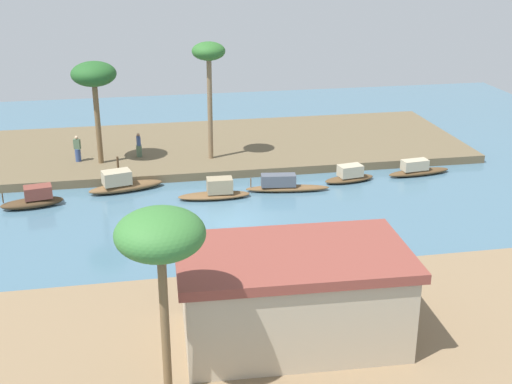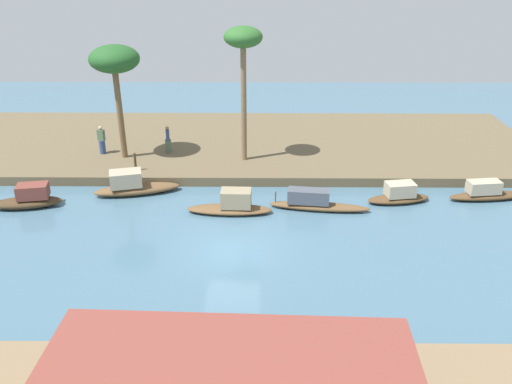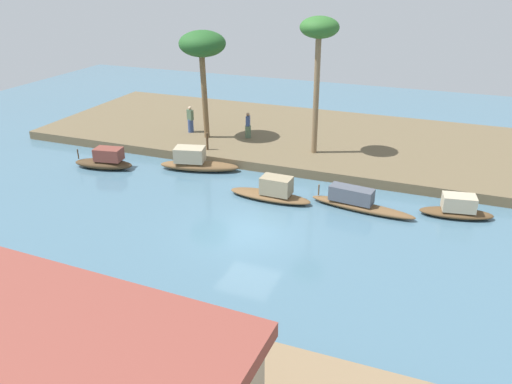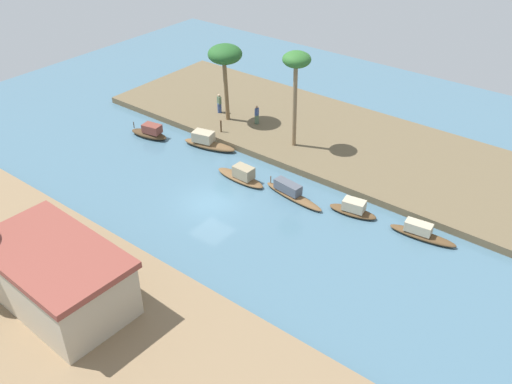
{
  "view_description": "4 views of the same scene",
  "coord_description": "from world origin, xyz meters",
  "px_view_note": "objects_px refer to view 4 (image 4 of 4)",
  "views": [
    {
      "loc": [
        4.82,
        33.94,
        14.75
      ],
      "look_at": [
        -1.99,
        -2.43,
        0.71
      ],
      "focal_mm": 47.83,
      "sensor_mm": 36.0,
      "label": 1
    },
    {
      "loc": [
        -1.25,
        21.37,
        12.54
      ],
      "look_at": [
        -1.02,
        -3.95,
        1.03
      ],
      "focal_mm": 38.85,
      "sensor_mm": 36.0,
      "label": 2
    },
    {
      "loc": [
        -7.49,
        18.35,
        10.86
      ],
      "look_at": [
        0.64,
        -2.56,
        0.81
      ],
      "focal_mm": 35.76,
      "sensor_mm": 36.0,
      "label": 3
    },
    {
      "loc": [
        -22.28,
        23.41,
        22.14
      ],
      "look_at": [
        -2.1,
        -2.47,
        0.51
      ],
      "focal_mm": 39.03,
      "sensor_mm": 36.0,
      "label": 4
    }
  ],
  "objects_px": {
    "sampan_with_red_awning": "(242,176)",
    "person_on_near_bank": "(257,116)",
    "sampan_near_left_bank": "(421,233)",
    "sampan_downstream_large": "(150,132)",
    "person_by_mooring": "(219,104)",
    "riverside_building": "(57,277)",
    "sampan_upstream_small": "(353,209)",
    "sampan_foreground": "(291,193)",
    "palm_tree_left_far": "(225,56)",
    "mooring_post": "(221,126)",
    "palm_tree_left_near": "(297,65)",
    "sampan_open_hull": "(207,142)"
  },
  "relations": [
    {
      "from": "riverside_building",
      "to": "mooring_post",
      "type": "bearing_deg",
      "value": -70.39
    },
    {
      "from": "sampan_near_left_bank",
      "to": "sampan_downstream_large",
      "type": "relative_size",
      "value": 1.21
    },
    {
      "from": "sampan_open_hull",
      "to": "sampan_foreground",
      "type": "xyz_separation_m",
      "value": [
        -9.65,
        1.83,
        -0.08
      ]
    },
    {
      "from": "sampan_with_red_awning",
      "to": "palm_tree_left_far",
      "type": "height_order",
      "value": "palm_tree_left_far"
    },
    {
      "from": "person_by_mooring",
      "to": "mooring_post",
      "type": "relative_size",
      "value": 1.66
    },
    {
      "from": "sampan_open_hull",
      "to": "sampan_with_red_awning",
      "type": "bearing_deg",
      "value": 143.56
    },
    {
      "from": "sampan_with_red_awning",
      "to": "sampan_near_left_bank",
      "type": "bearing_deg",
      "value": -170.94
    },
    {
      "from": "sampan_near_left_bank",
      "to": "palm_tree_left_far",
      "type": "height_order",
      "value": "palm_tree_left_far"
    },
    {
      "from": "sampan_open_hull",
      "to": "sampan_downstream_large",
      "type": "xyz_separation_m",
      "value": [
        5.04,
        1.67,
        -0.03
      ]
    },
    {
      "from": "person_by_mooring",
      "to": "riverside_building",
      "type": "distance_m",
      "value": 25.02
    },
    {
      "from": "sampan_near_left_bank",
      "to": "person_by_mooring",
      "type": "bearing_deg",
      "value": -20.66
    },
    {
      "from": "sampan_open_hull",
      "to": "palm_tree_left_near",
      "type": "xyz_separation_m",
      "value": [
        -5.9,
        -3.82,
        6.82
      ]
    },
    {
      "from": "sampan_near_left_bank",
      "to": "person_by_mooring",
      "type": "distance_m",
      "value": 22.43
    },
    {
      "from": "sampan_near_left_bank",
      "to": "palm_tree_left_far",
      "type": "bearing_deg",
      "value": -19.71
    },
    {
      "from": "sampan_near_left_bank",
      "to": "person_on_near_bank",
      "type": "relative_size",
      "value": 2.67
    },
    {
      "from": "sampan_near_left_bank",
      "to": "sampan_downstream_large",
      "type": "xyz_separation_m",
      "value": [
        23.91,
        1.15,
        0.08
      ]
    },
    {
      "from": "mooring_post",
      "to": "palm_tree_left_near",
      "type": "xyz_separation_m",
      "value": [
        -6.16,
        -1.79,
        6.24
      ]
    },
    {
      "from": "sampan_upstream_small",
      "to": "person_on_near_bank",
      "type": "relative_size",
      "value": 2.09
    },
    {
      "from": "mooring_post",
      "to": "riverside_building",
      "type": "bearing_deg",
      "value": 107.48
    },
    {
      "from": "sampan_foreground",
      "to": "sampan_upstream_small",
      "type": "bearing_deg",
      "value": -161.31
    },
    {
      "from": "sampan_with_red_awning",
      "to": "sampan_foreground",
      "type": "distance_m",
      "value": 4.22
    },
    {
      "from": "sampan_upstream_small",
      "to": "person_by_mooring",
      "type": "relative_size",
      "value": 1.97
    },
    {
      "from": "sampan_upstream_small",
      "to": "sampan_foreground",
      "type": "relative_size",
      "value": 0.67
    },
    {
      "from": "mooring_post",
      "to": "palm_tree_left_far",
      "type": "distance_m",
      "value": 5.77
    },
    {
      "from": "sampan_with_red_awning",
      "to": "person_on_near_bank",
      "type": "bearing_deg",
      "value": -58.03
    },
    {
      "from": "sampan_upstream_small",
      "to": "sampan_downstream_large",
      "type": "xyz_separation_m",
      "value": [
        19.18,
        0.76,
        0.05
      ]
    },
    {
      "from": "sampan_with_red_awning",
      "to": "riverside_building",
      "type": "relative_size",
      "value": 0.5
    },
    {
      "from": "mooring_post",
      "to": "palm_tree_left_far",
      "type": "bearing_deg",
      "value": -61.68
    },
    {
      "from": "sampan_open_hull",
      "to": "palm_tree_left_far",
      "type": "xyz_separation_m",
      "value": [
        1.39,
        -4.12,
        5.83
      ]
    },
    {
      "from": "sampan_near_left_bank",
      "to": "palm_tree_left_near",
      "type": "bearing_deg",
      "value": -25.32
    },
    {
      "from": "person_on_near_bank",
      "to": "riverside_building",
      "type": "distance_m",
      "value": 24.14
    },
    {
      "from": "sampan_foreground",
      "to": "sampan_downstream_large",
      "type": "xyz_separation_m",
      "value": [
        14.69,
        -0.16,
        0.05
      ]
    },
    {
      "from": "palm_tree_left_near",
      "to": "palm_tree_left_far",
      "type": "bearing_deg",
      "value": -2.32
    },
    {
      "from": "palm_tree_left_far",
      "to": "riverside_building",
      "type": "relative_size",
      "value": 0.78
    },
    {
      "from": "palm_tree_left_near",
      "to": "palm_tree_left_far",
      "type": "height_order",
      "value": "palm_tree_left_near"
    },
    {
      "from": "sampan_upstream_small",
      "to": "palm_tree_left_far",
      "type": "xyz_separation_m",
      "value": [
        15.54,
        -5.02,
        5.91
      ]
    },
    {
      "from": "sampan_downstream_large",
      "to": "palm_tree_left_far",
      "type": "height_order",
      "value": "palm_tree_left_far"
    },
    {
      "from": "sampan_downstream_large",
      "to": "palm_tree_left_far",
      "type": "xyz_separation_m",
      "value": [
        -3.64,
        -5.79,
        5.86
      ]
    },
    {
      "from": "mooring_post",
      "to": "person_by_mooring",
      "type": "bearing_deg",
      "value": -47.05
    },
    {
      "from": "sampan_near_left_bank",
      "to": "mooring_post",
      "type": "bearing_deg",
      "value": -14.4
    },
    {
      "from": "sampan_with_red_awning",
      "to": "person_by_mooring",
      "type": "xyz_separation_m",
      "value": [
        8.34,
        -7.1,
        0.87
      ]
    },
    {
      "from": "person_by_mooring",
      "to": "riverside_building",
      "type": "relative_size",
      "value": 0.2
    },
    {
      "from": "palm_tree_left_far",
      "to": "sampan_upstream_small",
      "type": "bearing_deg",
      "value": 162.08
    },
    {
      "from": "sampan_open_hull",
      "to": "palm_tree_left_far",
      "type": "distance_m",
      "value": 7.28
    },
    {
      "from": "palm_tree_left_far",
      "to": "sampan_with_red_awning",
      "type": "bearing_deg",
      "value": 137.04
    },
    {
      "from": "person_on_near_bank",
      "to": "sampan_downstream_large",
      "type": "bearing_deg",
      "value": 127.63
    },
    {
      "from": "sampan_upstream_small",
      "to": "person_by_mooring",
      "type": "distance_m",
      "value": 18.0
    },
    {
      "from": "sampan_downstream_large",
      "to": "riverside_building",
      "type": "distance_m",
      "value": 20.28
    },
    {
      "from": "sampan_open_hull",
      "to": "sampan_foreground",
      "type": "relative_size",
      "value": 0.91
    },
    {
      "from": "palm_tree_left_near",
      "to": "riverside_building",
      "type": "xyz_separation_m",
      "value": [
        -0.29,
        22.27,
        -4.97
      ]
    }
  ]
}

